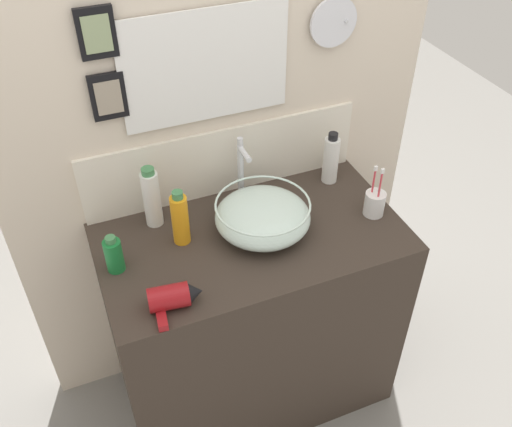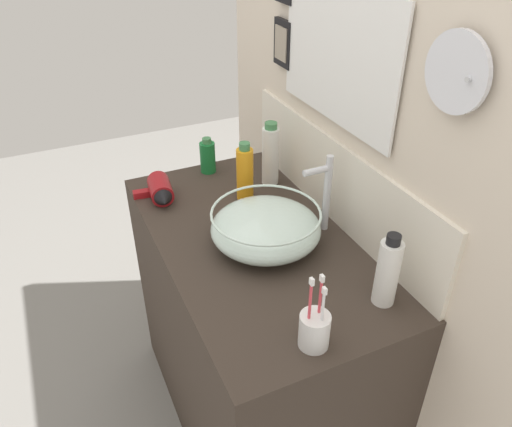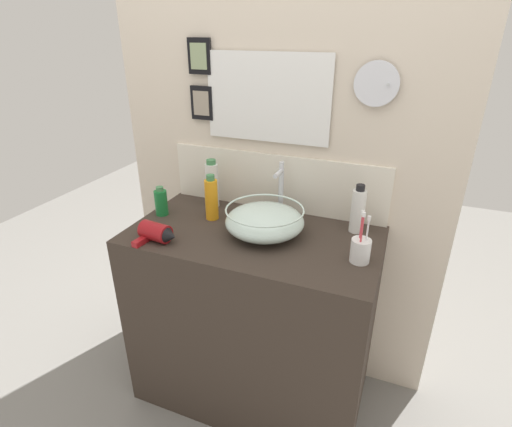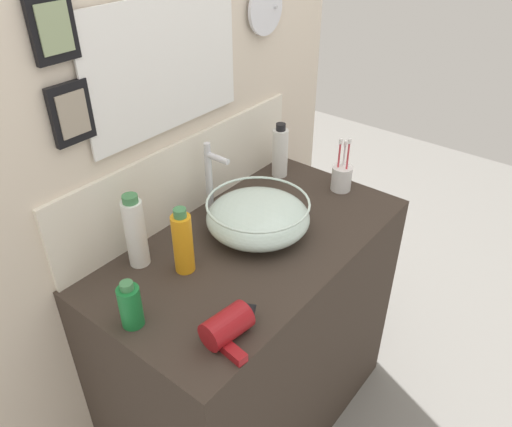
% 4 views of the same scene
% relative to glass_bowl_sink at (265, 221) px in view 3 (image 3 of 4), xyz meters
% --- Properties ---
extents(ground_plane, '(6.00, 6.00, 0.00)m').
position_rel_glass_bowl_sink_xyz_m(ground_plane, '(-0.05, -0.02, -0.98)').
color(ground_plane, gray).
extents(vanity_counter, '(1.08, 0.59, 0.91)m').
position_rel_glass_bowl_sink_xyz_m(vanity_counter, '(-0.05, -0.02, -0.52)').
color(vanity_counter, '#382D26').
rests_on(vanity_counter, ground).
extents(back_panel, '(1.62, 0.09, 2.44)m').
position_rel_glass_bowl_sink_xyz_m(back_panel, '(-0.05, 0.30, 0.24)').
color(back_panel, beige).
rests_on(back_panel, ground).
extents(glass_bowl_sink, '(0.34, 0.34, 0.12)m').
position_rel_glass_bowl_sink_xyz_m(glass_bowl_sink, '(0.00, 0.00, 0.00)').
color(glass_bowl_sink, silver).
rests_on(glass_bowl_sink, vanity_counter).
extents(faucet, '(0.02, 0.10, 0.26)m').
position_rel_glass_bowl_sink_xyz_m(faucet, '(-0.00, 0.20, 0.08)').
color(faucet, silver).
rests_on(faucet, vanity_counter).
extents(hair_drier, '(0.18, 0.14, 0.08)m').
position_rel_glass_bowl_sink_xyz_m(hair_drier, '(-0.39, -0.22, -0.03)').
color(hair_drier, maroon).
rests_on(hair_drier, vanity_counter).
extents(toothbrush_cup, '(0.08, 0.08, 0.21)m').
position_rel_glass_bowl_sink_xyz_m(toothbrush_cup, '(0.41, -0.07, -0.01)').
color(toothbrush_cup, white).
rests_on(toothbrush_cup, vanity_counter).
extents(soap_dispenser, '(0.06, 0.06, 0.21)m').
position_rel_glass_bowl_sink_xyz_m(soap_dispenser, '(-0.28, 0.05, 0.04)').
color(soap_dispenser, orange).
rests_on(soap_dispenser, vanity_counter).
extents(lotion_bottle, '(0.06, 0.06, 0.24)m').
position_rel_glass_bowl_sink_xyz_m(lotion_bottle, '(-0.34, 0.18, 0.05)').
color(lotion_bottle, white).
rests_on(lotion_bottle, vanity_counter).
extents(shampoo_bottle, '(0.06, 0.06, 0.22)m').
position_rel_glass_bowl_sink_xyz_m(shampoo_bottle, '(0.36, 0.18, 0.04)').
color(shampoo_bottle, white).
rests_on(shampoo_bottle, vanity_counter).
extents(spray_bottle, '(0.06, 0.06, 0.14)m').
position_rel_glass_bowl_sink_xyz_m(spray_bottle, '(-0.52, 0.00, 0.00)').
color(spray_bottle, '#197233').
rests_on(spray_bottle, vanity_counter).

